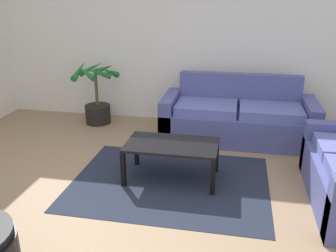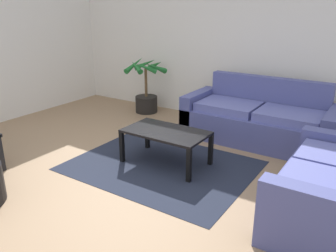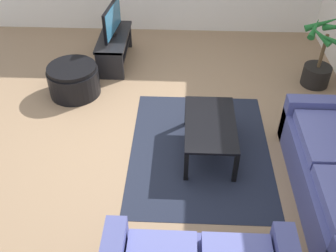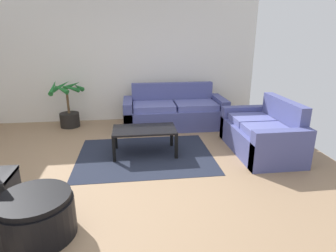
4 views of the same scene
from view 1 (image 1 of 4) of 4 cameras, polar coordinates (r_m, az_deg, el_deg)
name	(u,v)px [view 1 (image 1 of 4)]	position (r m, az deg, el deg)	size (l,w,h in m)	color
ground_plane	(123,219)	(3.64, -6.95, -14.12)	(6.60, 6.60, 0.00)	#937556
wall_back	(178,38)	(5.97, 1.49, 13.50)	(6.00, 0.06, 2.70)	silver
couch_main	(237,119)	(5.42, 10.73, 1.06)	(2.16, 0.90, 0.90)	#4C518C
coffee_table	(172,148)	(4.15, 0.59, -3.43)	(1.03, 0.59, 0.44)	black
area_rug	(170,182)	(4.23, 0.32, -8.68)	(2.20, 1.70, 0.01)	#1E2333
potted_palm	(97,99)	(6.07, -10.97, 4.09)	(0.67, 0.64, 1.01)	black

